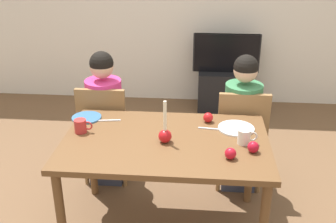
# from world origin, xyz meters

# --- Properties ---
(dining_table) EXTENTS (1.40, 0.90, 0.75)m
(dining_table) POSITION_xyz_m (0.00, 0.00, 0.67)
(dining_table) COLOR brown
(dining_table) RESTS_ON ground
(chair_left) EXTENTS (0.40, 0.40, 0.90)m
(chair_left) POSITION_xyz_m (-0.57, 0.61, 0.51)
(chair_left) COLOR olive
(chair_left) RESTS_ON ground
(chair_right) EXTENTS (0.40, 0.40, 0.90)m
(chair_right) POSITION_xyz_m (0.57, 0.61, 0.51)
(chair_right) COLOR olive
(chair_right) RESTS_ON ground
(person_left_child) EXTENTS (0.30, 0.30, 1.17)m
(person_left_child) POSITION_xyz_m (-0.57, 0.64, 0.57)
(person_left_child) COLOR #33384C
(person_left_child) RESTS_ON ground
(person_right_child) EXTENTS (0.30, 0.30, 1.17)m
(person_right_child) POSITION_xyz_m (0.57, 0.64, 0.57)
(person_right_child) COLOR #33384C
(person_right_child) RESTS_ON ground
(tv_stand) EXTENTS (0.64, 0.40, 0.48)m
(tv_stand) POSITION_xyz_m (0.52, 2.30, 0.24)
(tv_stand) COLOR black
(tv_stand) RESTS_ON ground
(tv) EXTENTS (0.79, 0.05, 0.46)m
(tv) POSITION_xyz_m (0.52, 2.30, 0.71)
(tv) COLOR black
(tv) RESTS_ON tv_stand
(candle_centerpiece) EXTENTS (0.09, 0.09, 0.30)m
(candle_centerpiece) POSITION_xyz_m (0.00, -0.03, 0.81)
(candle_centerpiece) COLOR red
(candle_centerpiece) RESTS_ON dining_table
(plate_left) EXTENTS (0.22, 0.22, 0.01)m
(plate_left) POSITION_xyz_m (-0.63, 0.29, 0.76)
(plate_left) COLOR teal
(plate_left) RESTS_ON dining_table
(plate_right) EXTENTS (0.26, 0.26, 0.01)m
(plate_right) POSITION_xyz_m (0.49, 0.20, 0.76)
(plate_right) COLOR silver
(plate_right) RESTS_ON dining_table
(mug_left) EXTENTS (0.13, 0.09, 0.10)m
(mug_left) POSITION_xyz_m (-0.60, 0.06, 0.80)
(mug_left) COLOR #B72D2D
(mug_left) RESTS_ON dining_table
(mug_right) EXTENTS (0.13, 0.08, 0.10)m
(mug_right) POSITION_xyz_m (0.53, -0.01, 0.80)
(mug_right) COLOR silver
(mug_right) RESTS_ON dining_table
(fork_left) EXTENTS (0.18, 0.04, 0.01)m
(fork_left) POSITION_xyz_m (-0.45, 0.26, 0.75)
(fork_left) COLOR silver
(fork_left) RESTS_ON dining_table
(fork_right) EXTENTS (0.18, 0.03, 0.01)m
(fork_right) POSITION_xyz_m (0.31, 0.18, 0.75)
(fork_right) COLOR silver
(fork_right) RESTS_ON dining_table
(apple_near_candle) EXTENTS (0.07, 0.07, 0.07)m
(apple_near_candle) POSITION_xyz_m (0.29, 0.30, 0.79)
(apple_near_candle) COLOR red
(apple_near_candle) RESTS_ON dining_table
(apple_by_left_plate) EXTENTS (0.07, 0.07, 0.07)m
(apple_by_left_plate) POSITION_xyz_m (0.57, -0.12, 0.79)
(apple_by_left_plate) COLOR #AF1023
(apple_by_left_plate) RESTS_ON dining_table
(apple_by_right_mug) EXTENTS (0.07, 0.07, 0.07)m
(apple_by_right_mug) POSITION_xyz_m (0.42, -0.21, 0.79)
(apple_by_right_mug) COLOR red
(apple_by_right_mug) RESTS_ON dining_table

